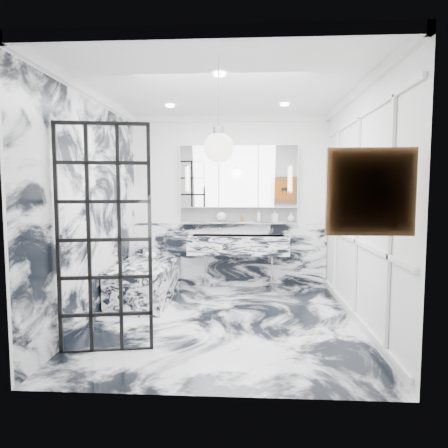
# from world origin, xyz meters

# --- Properties ---
(floor) EXTENTS (3.60, 3.60, 0.00)m
(floor) POSITION_xyz_m (0.00, 0.00, 0.00)
(floor) COLOR white
(floor) RESTS_ON ground
(ceiling) EXTENTS (3.60, 3.60, 0.00)m
(ceiling) POSITION_xyz_m (0.00, 0.00, 2.80)
(ceiling) COLOR white
(ceiling) RESTS_ON wall_back
(wall_back) EXTENTS (3.60, 0.00, 3.60)m
(wall_back) POSITION_xyz_m (0.00, 1.80, 1.40)
(wall_back) COLOR white
(wall_back) RESTS_ON floor
(wall_front) EXTENTS (3.60, 0.00, 3.60)m
(wall_front) POSITION_xyz_m (0.00, -1.80, 1.40)
(wall_front) COLOR white
(wall_front) RESTS_ON floor
(wall_left) EXTENTS (0.00, 3.60, 3.60)m
(wall_left) POSITION_xyz_m (-1.60, 0.00, 1.40)
(wall_left) COLOR white
(wall_left) RESTS_ON floor
(wall_right) EXTENTS (0.00, 3.60, 3.60)m
(wall_right) POSITION_xyz_m (1.60, 0.00, 1.40)
(wall_right) COLOR white
(wall_right) RESTS_ON floor
(marble_clad_back) EXTENTS (3.18, 0.05, 1.05)m
(marble_clad_back) POSITION_xyz_m (0.00, 1.78, 0.53)
(marble_clad_back) COLOR white
(marble_clad_back) RESTS_ON floor
(marble_clad_left) EXTENTS (0.02, 3.56, 2.68)m
(marble_clad_left) POSITION_xyz_m (-1.59, 0.00, 1.34)
(marble_clad_left) COLOR white
(marble_clad_left) RESTS_ON floor
(panel_molding) EXTENTS (0.03, 3.40, 2.30)m
(panel_molding) POSITION_xyz_m (1.58, 0.00, 1.30)
(panel_molding) COLOR white
(panel_molding) RESTS_ON floor
(soap_bottle_a) EXTENTS (0.10, 0.10, 0.19)m
(soap_bottle_a) POSITION_xyz_m (0.48, 1.71, 1.18)
(soap_bottle_a) COLOR #8C5919
(soap_bottle_a) RESTS_ON ledge
(soap_bottle_b) EXTENTS (0.11, 0.11, 0.19)m
(soap_bottle_b) POSITION_xyz_m (0.74, 1.71, 1.19)
(soap_bottle_b) COLOR #4C4C51
(soap_bottle_b) RESTS_ON ledge
(soap_bottle_c) EXTENTS (0.13, 0.13, 0.15)m
(soap_bottle_c) POSITION_xyz_m (1.00, 1.71, 1.16)
(soap_bottle_c) COLOR silver
(soap_bottle_c) RESTS_ON ledge
(face_pot) EXTENTS (0.17, 0.17, 0.17)m
(face_pot) POSITION_xyz_m (-0.13, 1.71, 1.17)
(face_pot) COLOR white
(face_pot) RESTS_ON ledge
(amber_bottle) EXTENTS (0.04, 0.04, 0.10)m
(amber_bottle) POSITION_xyz_m (0.21, 1.71, 1.14)
(amber_bottle) COLOR #8C5919
(amber_bottle) RESTS_ON ledge
(flower_vase) EXTENTS (0.08, 0.08, 0.12)m
(flower_vase) POSITION_xyz_m (-0.97, 0.33, 0.61)
(flower_vase) COLOR silver
(flower_vase) RESTS_ON bathtub
(crittall_door) EXTENTS (0.87, 0.19, 2.24)m
(crittall_door) POSITION_xyz_m (-1.11, -0.98, 1.12)
(crittall_door) COLOR black
(crittall_door) RESTS_ON floor
(artwork) EXTENTS (0.55, 0.05, 0.55)m
(artwork) POSITION_xyz_m (1.20, -1.76, 1.59)
(artwork) COLOR #CF5615
(artwork) RESTS_ON wall_front
(pendant_light) EXTENTS (0.25, 0.25, 0.25)m
(pendant_light) POSITION_xyz_m (0.04, -1.33, 1.97)
(pendant_light) COLOR white
(pendant_light) RESTS_ON ceiling
(trough_sink) EXTENTS (1.60, 0.45, 0.30)m
(trough_sink) POSITION_xyz_m (0.15, 1.55, 0.73)
(trough_sink) COLOR silver
(trough_sink) RESTS_ON wall_back
(ledge) EXTENTS (1.90, 0.14, 0.04)m
(ledge) POSITION_xyz_m (0.15, 1.72, 1.07)
(ledge) COLOR silver
(ledge) RESTS_ON wall_back
(subway_tile) EXTENTS (1.90, 0.03, 0.23)m
(subway_tile) POSITION_xyz_m (0.15, 1.78, 1.21)
(subway_tile) COLOR white
(subway_tile) RESTS_ON wall_back
(mirror_cabinet) EXTENTS (1.90, 0.16, 1.00)m
(mirror_cabinet) POSITION_xyz_m (0.15, 1.73, 1.82)
(mirror_cabinet) COLOR white
(mirror_cabinet) RESTS_ON wall_back
(sconce_left) EXTENTS (0.07, 0.07, 0.40)m
(sconce_left) POSITION_xyz_m (-0.67, 1.63, 1.78)
(sconce_left) COLOR white
(sconce_left) RESTS_ON mirror_cabinet
(sconce_right) EXTENTS (0.07, 0.07, 0.40)m
(sconce_right) POSITION_xyz_m (0.97, 1.63, 1.78)
(sconce_right) COLOR white
(sconce_right) RESTS_ON mirror_cabinet
(bathtub) EXTENTS (0.75, 1.65, 0.55)m
(bathtub) POSITION_xyz_m (-1.18, 0.90, 0.28)
(bathtub) COLOR silver
(bathtub) RESTS_ON floor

